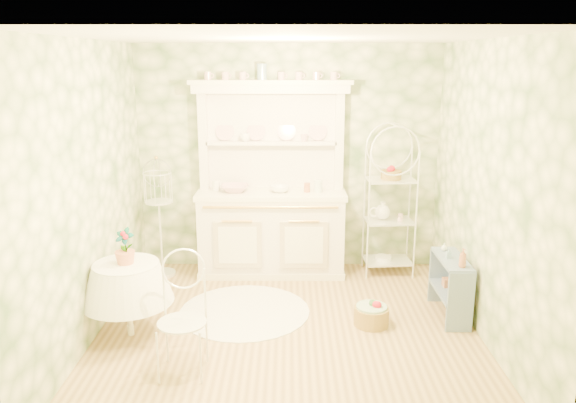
{
  "coord_description": "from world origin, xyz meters",
  "views": [
    {
      "loc": [
        0.01,
        -4.89,
        2.53
      ],
      "look_at": [
        0.0,
        0.5,
        1.15
      ],
      "focal_mm": 35.0,
      "sensor_mm": 36.0,
      "label": 1
    }
  ],
  "objects_px": {
    "round_table": "(129,303)",
    "floor_basket": "(371,313)",
    "bakers_rack": "(390,196)",
    "birdcage_stand": "(160,216)",
    "cafe_chair": "(182,325)",
    "side_shelf": "(450,290)",
    "kitchen_dresser": "(271,180)"
  },
  "relations": [
    {
      "from": "round_table",
      "to": "cafe_chair",
      "type": "height_order",
      "value": "cafe_chair"
    },
    {
      "from": "side_shelf",
      "to": "floor_basket",
      "type": "bearing_deg",
      "value": -163.62
    },
    {
      "from": "bakers_rack",
      "to": "birdcage_stand",
      "type": "height_order",
      "value": "bakers_rack"
    },
    {
      "from": "floor_basket",
      "to": "kitchen_dresser",
      "type": "bearing_deg",
      "value": 126.16
    },
    {
      "from": "birdcage_stand",
      "to": "floor_basket",
      "type": "distance_m",
      "value": 2.73
    },
    {
      "from": "side_shelf",
      "to": "cafe_chair",
      "type": "xyz_separation_m",
      "value": [
        -2.48,
        -1.07,
        0.15
      ]
    },
    {
      "from": "side_shelf",
      "to": "birdcage_stand",
      "type": "height_order",
      "value": "birdcage_stand"
    },
    {
      "from": "cafe_chair",
      "to": "birdcage_stand",
      "type": "xyz_separation_m",
      "value": [
        -0.65,
        2.16,
        0.31
      ]
    },
    {
      "from": "bakers_rack",
      "to": "floor_basket",
      "type": "bearing_deg",
      "value": -109.84
    },
    {
      "from": "round_table",
      "to": "floor_basket",
      "type": "relative_size",
      "value": 1.75
    },
    {
      "from": "cafe_chair",
      "to": "floor_basket",
      "type": "bearing_deg",
      "value": 18.44
    },
    {
      "from": "side_shelf",
      "to": "birdcage_stand",
      "type": "distance_m",
      "value": 3.35
    },
    {
      "from": "birdcage_stand",
      "to": "floor_basket",
      "type": "height_order",
      "value": "birdcage_stand"
    },
    {
      "from": "cafe_chair",
      "to": "side_shelf",
      "type": "bearing_deg",
      "value": 14.41
    },
    {
      "from": "round_table",
      "to": "birdcage_stand",
      "type": "xyz_separation_m",
      "value": [
        -0.03,
        1.51,
        0.41
      ]
    },
    {
      "from": "bakers_rack",
      "to": "cafe_chair",
      "type": "xyz_separation_m",
      "value": [
        -2.06,
        -2.26,
        -0.52
      ]
    },
    {
      "from": "bakers_rack",
      "to": "round_table",
      "type": "relative_size",
      "value": 2.93
    },
    {
      "from": "cafe_chair",
      "to": "round_table",
      "type": "bearing_deg",
      "value": 124.79
    },
    {
      "from": "kitchen_dresser",
      "to": "birdcage_stand",
      "type": "distance_m",
      "value": 1.37
    },
    {
      "from": "kitchen_dresser",
      "to": "round_table",
      "type": "bearing_deg",
      "value": -128.62
    },
    {
      "from": "bakers_rack",
      "to": "birdcage_stand",
      "type": "relative_size",
      "value": 1.29
    },
    {
      "from": "round_table",
      "to": "kitchen_dresser",
      "type": "bearing_deg",
      "value": 51.38
    },
    {
      "from": "birdcage_stand",
      "to": "bakers_rack",
      "type": "bearing_deg",
      "value": 2.1
    },
    {
      "from": "side_shelf",
      "to": "birdcage_stand",
      "type": "xyz_separation_m",
      "value": [
        -3.13,
        1.09,
        0.46
      ]
    },
    {
      "from": "bakers_rack",
      "to": "round_table",
      "type": "distance_m",
      "value": 3.19
    },
    {
      "from": "bakers_rack",
      "to": "birdcage_stand",
      "type": "bearing_deg",
      "value": 177.79
    },
    {
      "from": "kitchen_dresser",
      "to": "birdcage_stand",
      "type": "height_order",
      "value": "kitchen_dresser"
    },
    {
      "from": "floor_basket",
      "to": "cafe_chair",
      "type": "bearing_deg",
      "value": -152.66
    },
    {
      "from": "bakers_rack",
      "to": "birdcage_stand",
      "type": "xyz_separation_m",
      "value": [
        -2.71,
        -0.1,
        -0.21
      ]
    },
    {
      "from": "bakers_rack",
      "to": "floor_basket",
      "type": "relative_size",
      "value": 5.12
    },
    {
      "from": "kitchen_dresser",
      "to": "round_table",
      "type": "relative_size",
      "value": 3.53
    },
    {
      "from": "bakers_rack",
      "to": "floor_basket",
      "type": "height_order",
      "value": "bakers_rack"
    }
  ]
}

